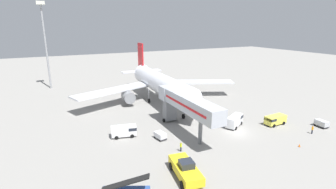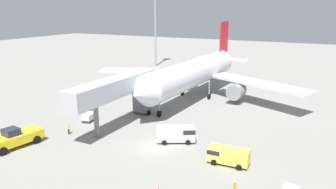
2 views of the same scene
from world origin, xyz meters
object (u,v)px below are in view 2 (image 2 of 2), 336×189
jet_bridge (119,89)px  baggage_cart_mid_left (89,117)px  service_van_far_left (227,155)px  apron_light_mast (155,5)px  service_van_far_center (177,133)px  safety_cone_alpha (158,189)px  airplane_at_gate (195,73)px  ground_crew_worker_foreground (69,128)px  service_van_outer_left (79,103)px  ground_crew_worker_midground (235,189)px  pushback_tug (14,138)px

jet_bridge → baggage_cart_mid_left: jet_bridge is taller
service_van_far_left → apron_light_mast: 70.96m
jet_bridge → service_van_far_center: bearing=-11.3°
safety_cone_alpha → airplane_at_gate: bearing=107.1°
ground_crew_worker_foreground → airplane_at_gate: bearing=72.3°
airplane_at_gate → service_van_far_left: bearing=-59.7°
service_van_far_center → service_van_far_left: bearing=-21.3°
service_van_far_center → baggage_cart_mid_left: bearing=175.6°
airplane_at_gate → service_van_outer_left: airplane_at_gate is taller
service_van_far_left → safety_cone_alpha: 10.02m
jet_bridge → ground_crew_worker_midground: size_ratio=11.37×
pushback_tug → apron_light_mast: (-14.23, 63.53, 17.44)m
airplane_at_gate → ground_crew_worker_foreground: bearing=-107.7°
safety_cone_alpha → apron_light_mast: 76.31m
apron_light_mast → ground_crew_worker_foreground: bearing=-73.1°
ground_crew_worker_foreground → apron_light_mast: size_ratio=0.06×
jet_bridge → safety_cone_alpha: (14.63, -14.35, -5.59)m
airplane_at_gate → service_van_far_center: bearing=-73.1°
jet_bridge → apron_light_mast: (-21.72, 50.18, 12.80)m
service_van_far_left → service_van_far_center: 8.63m
pushback_tug → apron_light_mast: apron_light_mast is taller
jet_bridge → apron_light_mast: apron_light_mast is taller
safety_cone_alpha → ground_crew_worker_midground: bearing=20.0°
jet_bridge → service_van_far_left: (18.88, -5.31, -4.74)m
service_van_far_left → safety_cone_alpha: service_van_far_left is taller
airplane_at_gate → safety_cone_alpha: airplane_at_gate is taller
service_van_far_center → apron_light_mast: apron_light_mast is taller
jet_bridge → pushback_tug: size_ratio=2.56×
service_van_far_center → safety_cone_alpha: service_van_far_center is taller
ground_crew_worker_midground → safety_cone_alpha: size_ratio=3.02×
airplane_at_gate → ground_crew_worker_foreground: size_ratio=27.53×
service_van_far_left → apron_light_mast: (-40.61, 55.49, 17.54)m
service_van_far_left → ground_crew_worker_midground: service_van_far_left is taller
apron_light_mast → airplane_at_gate: bearing=-49.4°
baggage_cart_mid_left → ground_crew_worker_midground: 29.27m
service_van_far_left → ground_crew_worker_foreground: 23.38m
service_van_far_center → airplane_at_gate: bearing=106.9°
service_van_far_center → ground_crew_worker_midground: (10.77, -9.63, -0.40)m
ground_crew_worker_midground → service_van_far_center: bearing=138.2°
ground_crew_worker_foreground → pushback_tug: bearing=-114.4°
safety_cone_alpha → service_van_outer_left: bearing=145.8°
apron_light_mast → pushback_tug: bearing=-77.4°
service_van_outer_left → safety_cone_alpha: service_van_outer_left is taller
airplane_at_gate → service_van_far_left: 29.64m
pushback_tug → service_van_outer_left: size_ratio=1.53×
service_van_outer_left → ground_crew_worker_foreground: (6.60, -9.73, -0.32)m
service_van_far_left → service_van_outer_left: (-29.94, 8.39, 0.08)m
service_van_far_left → service_van_far_center: size_ratio=0.89×
airplane_at_gate → pushback_tug: (-11.57, -33.40, -3.93)m
jet_bridge → service_van_outer_left: jet_bridge is taller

